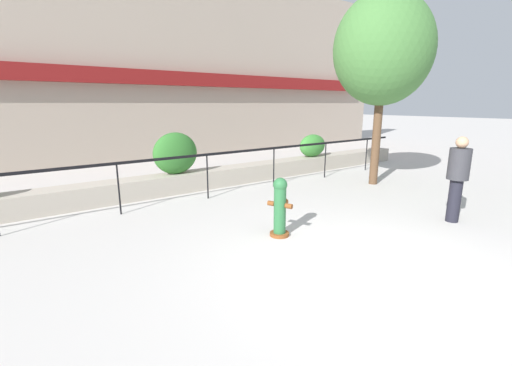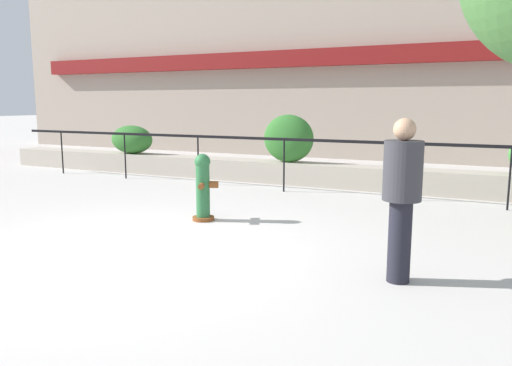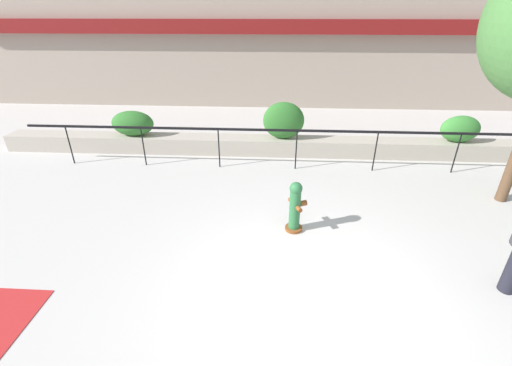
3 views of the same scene
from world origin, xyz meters
name	(u,v)px [view 2 (image 2 of 3)]	position (x,y,z in m)	size (l,w,h in m)	color
ground_plane	(135,253)	(0.00, 0.00, 0.00)	(120.00, 120.00, 0.00)	#BCB7B2
building_facade	(368,38)	(0.00, 11.98, 3.99)	(30.00, 1.36, 8.00)	gray
planter_wall_low	(302,174)	(0.00, 6.00, 0.25)	(18.00, 0.70, 0.50)	#ADA393
fence_railing_segment	(284,144)	(0.00, 4.90, 1.02)	(15.00, 0.05, 1.15)	black
hedge_bush_0	(132,140)	(-4.97, 6.00, 0.88)	(1.30, 0.69, 0.77)	#2D6B28
hedge_bush_1	(288,138)	(-0.35, 6.00, 1.06)	(1.22, 0.61, 1.11)	#2D6B28
fire_hydrant	(203,187)	(-0.16, 1.91, 0.55)	(0.48, 0.47, 1.08)	brown
pedestrian	(402,190)	(3.18, 0.41, 0.99)	(0.43, 0.43, 1.73)	black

